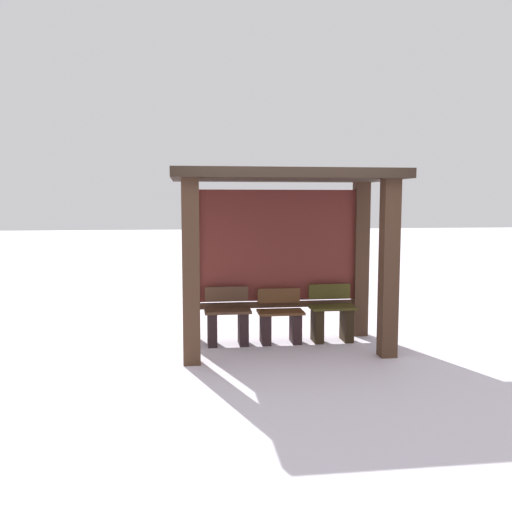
% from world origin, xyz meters
% --- Properties ---
extents(ground_plane, '(60.00, 60.00, 0.00)m').
position_xyz_m(ground_plane, '(0.00, 0.00, 0.00)').
color(ground_plane, silver).
extents(bus_shelter, '(2.82, 1.52, 2.29)m').
position_xyz_m(bus_shelter, '(0.00, 0.13, 1.65)').
color(bus_shelter, '#462E1F').
rests_on(bus_shelter, ground).
extents(bench_left_inside, '(0.61, 0.36, 0.76)m').
position_xyz_m(bench_left_inside, '(-0.71, 0.26, 0.31)').
color(bench_left_inside, '#4A3021').
rests_on(bench_left_inside, ground).
extents(bench_center_inside, '(0.61, 0.36, 0.72)m').
position_xyz_m(bench_center_inside, '(0.00, 0.26, 0.29)').
color(bench_center_inside, '#57351D').
rests_on(bench_center_inside, ground).
extents(bench_right_inside, '(0.61, 0.35, 0.77)m').
position_xyz_m(bench_right_inside, '(0.71, 0.26, 0.31)').
color(bench_right_inside, '#413A16').
rests_on(bench_right_inside, ground).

